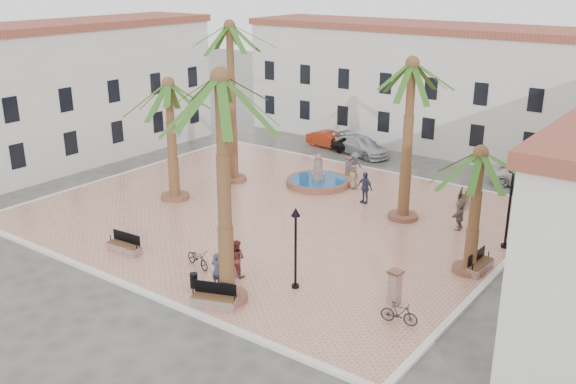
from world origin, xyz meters
name	(u,v)px	position (x,y,z in m)	size (l,w,h in m)	color
ground	(274,215)	(0.00, 0.00, 0.00)	(120.00, 120.00, 0.00)	#56544F
plaza	(274,214)	(0.00, 0.00, 0.07)	(26.00, 22.00, 0.15)	tan
kerb_n	(369,169)	(0.00, 11.00, 0.08)	(26.30, 0.30, 0.16)	silver
kerb_s	(125,284)	(0.00, -11.00, 0.08)	(26.30, 0.30, 0.16)	silver
kerb_e	(496,273)	(13.00, 0.00, 0.08)	(0.30, 22.30, 0.16)	silver
kerb_w	(125,173)	(-13.00, 0.00, 0.08)	(0.30, 22.30, 0.16)	silver
building_north	(427,85)	(0.00, 19.99, 4.77)	(30.40, 7.40, 9.50)	silver
building_west	(64,93)	(-19.00, 0.00, 5.02)	(6.40, 24.40, 10.00)	silver
fountain	(318,181)	(-0.74, 5.64, 0.44)	(4.10, 4.10, 2.12)	brown
palm_nw	(230,42)	(-5.78, 3.13, 9.17)	(5.50, 5.50, 10.41)	brown
palm_sw	(169,99)	(-6.36, -1.69, 6.31)	(5.63, 5.63, 7.44)	brown
palm_s	(221,103)	(4.74, -9.40, 8.62)	(5.61, 5.61, 9.84)	brown
palm_e	(479,170)	(11.97, -0.70, 5.09)	(5.11, 5.11, 6.07)	brown
palm_ne	(411,81)	(6.42, 3.58, 7.89)	(5.54, 5.54, 9.07)	brown
bench_s	(124,247)	(-2.58, -8.82, 0.43)	(1.93, 0.72, 1.00)	#7F635E
bench_se	(214,301)	(4.69, -10.20, 0.44)	(2.02, 1.25, 1.02)	#7F635E
bench_e	(480,266)	(12.38, -0.46, 0.43)	(0.68, 1.88, 0.98)	#7F635E
bench_ne	(463,201)	(8.35, 7.60, 0.41)	(0.93, 1.79, 0.91)	#7F635E
lamppost_s	(296,234)	(6.41, -6.80, 2.70)	(0.41, 0.41, 3.76)	black
lamppost_e	(511,191)	(12.40, 2.99, 3.14)	(0.48, 0.48, 4.41)	black
bollard_se	(235,263)	(3.51, -7.47, 0.80)	(0.45, 0.45, 1.26)	#7F635E
bollard_n	(349,166)	(-0.22, 8.64, 0.79)	(0.44, 0.44, 1.24)	#7F635E
bollard_e	(395,287)	(10.60, -5.53, 0.94)	(0.60, 0.60, 1.53)	#7F635E
litter_bin	(194,280)	(2.79, -9.44, 0.49)	(0.35, 0.35, 0.67)	black
cyclist_a	(217,270)	(3.56, -8.74, 0.95)	(0.58, 0.38, 1.60)	#32374B
bicycle_a	(198,258)	(1.50, -7.84, 0.59)	(0.59, 1.69, 0.89)	black
cyclist_b	(237,258)	(3.58, -7.45, 1.03)	(0.86, 0.67, 1.76)	maroon
bicycle_b	(399,313)	(11.50, -6.85, 0.61)	(0.43, 1.52, 0.91)	black
pedestrian_fountain_a	(353,177)	(1.47, 6.42, 0.92)	(0.76, 0.49, 1.55)	#89705A
pedestrian_fountain_b	(365,187)	(3.38, 4.51, 1.12)	(1.13, 0.47, 1.93)	#3B4260
pedestrian_north	(355,165)	(0.42, 8.37, 1.04)	(1.15, 0.66, 1.78)	#505056
pedestrian_east	(460,214)	(9.57, 3.92, 1.02)	(1.61, 0.51, 1.74)	#716159
car_black	(357,145)	(-2.85, 14.13, 0.68)	(1.62, 4.02, 1.37)	black
car_red	(329,140)	(-5.53, 14.41, 0.64)	(1.35, 3.87, 1.28)	maroon
car_silver	(361,146)	(-2.37, 14.01, 0.72)	(2.01, 4.95, 1.44)	#BABBC3
car_white	(527,175)	(10.04, 14.33, 0.66)	(2.19, 4.75, 1.32)	silver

